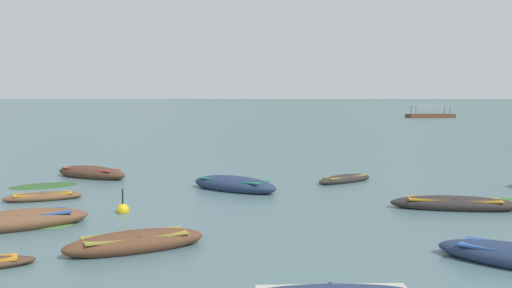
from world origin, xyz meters
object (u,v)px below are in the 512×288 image
at_px(rowboat_10, 135,242).
at_px(rowboat_6, 345,179).
at_px(rowboat_2, 43,197).
at_px(rowboat_9, 16,221).
at_px(rowboat_1, 234,185).
at_px(rowboat_8, 91,173).
at_px(ferry_2, 430,115).
at_px(rowboat_3, 454,204).
at_px(mooring_buoy, 123,210).

bearing_deg(rowboat_10, rowboat_6, 58.78).
bearing_deg(rowboat_2, rowboat_9, -77.13).
distance_m(rowboat_1, rowboat_10, 9.81).
xyz_separation_m(rowboat_8, ferry_2, (41.04, 82.29, 0.21)).
xyz_separation_m(rowboat_6, rowboat_10, (-7.27, -12.00, 0.05)).
height_order(rowboat_1, ferry_2, ferry_2).
xyz_separation_m(rowboat_3, rowboat_9, (-14.67, -3.23, 0.03)).
bearing_deg(rowboat_6, rowboat_1, -154.98).
bearing_deg(rowboat_9, ferry_2, 66.81).
distance_m(rowboat_9, mooring_buoy, 3.63).
height_order(rowboat_3, rowboat_10, rowboat_10).
bearing_deg(mooring_buoy, rowboat_6, 39.16).
relative_size(rowboat_10, mooring_buoy, 3.97).
distance_m(rowboat_3, mooring_buoy, 11.97).
height_order(rowboat_1, rowboat_9, rowboat_1).
bearing_deg(mooring_buoy, rowboat_10, -71.73).
height_order(rowboat_1, rowboat_6, rowboat_1).
bearing_deg(rowboat_1, rowboat_2, -161.91).
xyz_separation_m(rowboat_2, ferry_2, (41.02, 88.47, 0.32)).
height_order(rowboat_2, rowboat_10, rowboat_10).
bearing_deg(rowboat_3, mooring_buoy, -176.03).
bearing_deg(rowboat_8, mooring_buoy, -65.81).
bearing_deg(rowboat_8, rowboat_1, -26.47).
bearing_deg(rowboat_6, rowboat_8, 174.07).
distance_m(rowboat_10, ferry_2, 102.03).
bearing_deg(rowboat_10, mooring_buoy, 108.27).
height_order(rowboat_3, rowboat_6, rowboat_3).
bearing_deg(rowboat_1, rowboat_10, -102.31).
height_order(ferry_2, mooring_buoy, ferry_2).
height_order(rowboat_6, mooring_buoy, mooring_buoy).
xyz_separation_m(rowboat_8, rowboat_9, (1.11, -10.93, -0.01)).
bearing_deg(rowboat_2, mooring_buoy, -31.66).
height_order(rowboat_6, ferry_2, ferry_2).
height_order(rowboat_1, rowboat_3, rowboat_1).
relative_size(rowboat_8, ferry_2, 0.46).
distance_m(rowboat_8, rowboat_9, 10.98).
xyz_separation_m(rowboat_6, mooring_buoy, (-8.85, -7.21, -0.05)).
bearing_deg(mooring_buoy, rowboat_3, 3.97).
distance_m(rowboat_2, rowboat_8, 6.18).
bearing_deg(rowboat_9, mooring_buoy, 41.36).
distance_m(rowboat_9, rowboat_10, 4.92).
xyz_separation_m(rowboat_3, rowboat_10, (-10.36, -5.62, 0.01)).
relative_size(rowboat_1, rowboat_10, 1.11).
xyz_separation_m(rowboat_1, rowboat_3, (8.27, -3.96, -0.05)).
relative_size(rowboat_2, rowboat_3, 0.67).
bearing_deg(rowboat_1, rowboat_8, 153.53).
bearing_deg(ferry_2, rowboat_8, -116.51).
bearing_deg(rowboat_10, rowboat_8, 112.11).
bearing_deg(rowboat_1, rowboat_3, -25.60).
xyz_separation_m(rowboat_3, mooring_buoy, (-11.94, -0.83, -0.09)).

